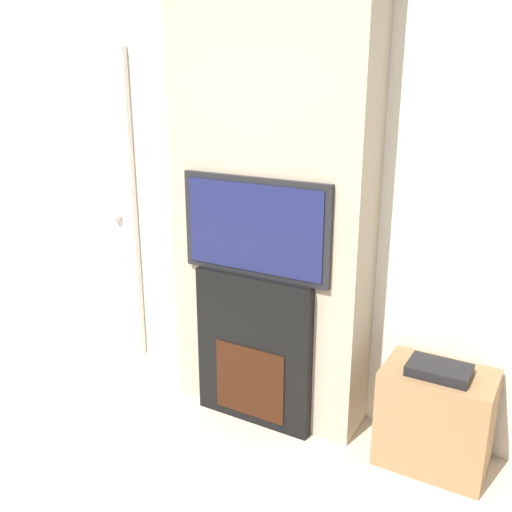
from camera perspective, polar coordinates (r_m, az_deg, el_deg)
The scene contains 6 objects.
wall_back at distance 3.19m, azimuth 3.05°, elevation 8.09°, with size 6.00×0.06×2.70m.
chimney_breast at distance 3.03m, azimuth 1.46°, elevation 7.61°, with size 1.11×0.30×2.70m.
fireplace at distance 3.19m, azimuth -0.01°, elevation -9.29°, with size 0.69×0.15×0.87m.
television at distance 2.94m, azimuth -0.03°, elevation 2.91°, with size 0.85×0.07×0.52m.
media_stand at distance 3.06m, azimuth 17.50°, elevation -15.07°, with size 0.53×0.35×0.57m.
entry_door at distance 4.10m, azimuth -16.43°, elevation 4.91°, with size 0.85×0.09×2.05m.
Camera 1 is at (1.43, -0.77, 1.88)m, focal length 40.00 mm.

